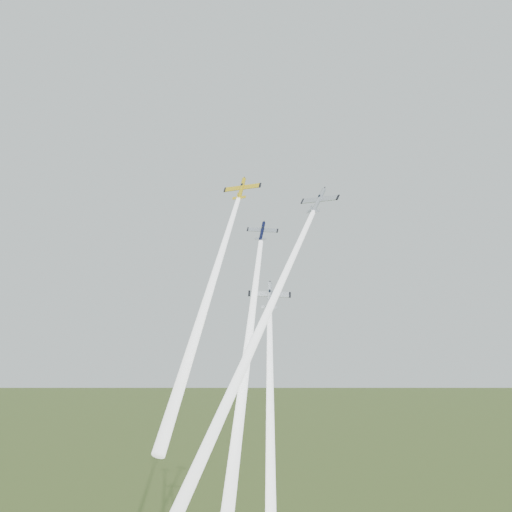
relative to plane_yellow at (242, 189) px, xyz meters
name	(u,v)px	position (x,y,z in m)	size (l,w,h in m)	color
plane_yellow	(242,189)	(0.00, 0.00, 0.00)	(8.74, 8.67, 1.37)	yellow
smoke_trail_yellow	(205,305)	(2.65, -20.22, -26.86)	(2.20, 2.20, 61.05)	white
plane_navy	(262,231)	(6.84, -3.89, -10.66)	(6.66, 6.61, 1.04)	black
smoke_trail_navy	(245,374)	(13.10, -24.64, -39.19)	(2.20, 2.20, 65.27)	white
plane_silver_right	(318,201)	(20.09, -5.70, -5.75)	(8.64, 8.57, 1.35)	#AEB4BC
smoke_trail_silver_right	(246,360)	(15.41, -28.68, -36.63)	(2.20, 2.20, 71.16)	white
plane_silver_low	(269,296)	(10.90, -9.25, -24.76)	(8.48, 8.42, 1.33)	silver
smoke_trail_silver_low	(271,470)	(19.99, -29.23, -53.65)	(2.20, 2.20, 66.16)	white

